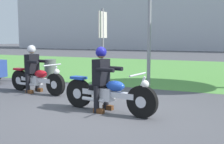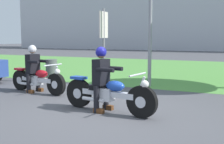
{
  "view_description": "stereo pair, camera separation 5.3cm",
  "coord_description": "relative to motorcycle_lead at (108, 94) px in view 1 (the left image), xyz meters",
  "views": [
    {
      "loc": [
        2.64,
        -5.42,
        1.58
      ],
      "look_at": [
        0.09,
        0.13,
        0.85
      ],
      "focal_mm": 45.12,
      "sensor_mm": 36.0,
      "label": 1
    },
    {
      "loc": [
        2.69,
        -5.4,
        1.58
      ],
      "look_at": [
        0.09,
        0.13,
        0.85
      ],
      "focal_mm": 45.12,
      "sensor_mm": 36.0,
      "label": 2
    }
  ],
  "objects": [
    {
      "name": "ground",
      "position": [
        -0.1,
        0.07,
        -0.4
      ],
      "size": [
        120.0,
        120.0,
        0.0
      ],
      "primitive_type": "plane",
      "color": "#4C4C51"
    },
    {
      "name": "grass_verge",
      "position": [
        -0.1,
        9.09,
        -0.39
      ],
      "size": [
        60.0,
        12.0,
        0.01
      ],
      "primitive_type": "cube",
      "color": "#549342",
      "rests_on": "ground"
    },
    {
      "name": "stadium_facade",
      "position": [
        -2.17,
        35.14,
        6.28
      ],
      "size": [
        58.29,
        8.0,
        13.36
      ],
      "primitive_type": "cube",
      "color": "silver",
      "rests_on": "ground"
    },
    {
      "name": "motorcycle_lead",
      "position": [
        0.0,
        0.0,
        0.0
      ],
      "size": [
        2.28,
        0.68,
        0.89
      ],
      "rotation": [
        0.0,
        0.0,
        -0.15
      ],
      "color": "black",
      "rests_on": "ground"
    },
    {
      "name": "rider_lead",
      "position": [
        -0.17,
        0.03,
        0.42
      ],
      "size": [
        0.59,
        0.51,
        1.41
      ],
      "rotation": [
        0.0,
        0.0,
        -0.15
      ],
      "color": "black",
      "rests_on": "ground"
    },
    {
      "name": "motorcycle_follow",
      "position": [
        -2.83,
        1.1,
        -0.01
      ],
      "size": [
        2.11,
        0.66,
        0.87
      ],
      "rotation": [
        0.0,
        0.0,
        -0.15
      ],
      "color": "black",
      "rests_on": "ground"
    },
    {
      "name": "rider_follow",
      "position": [
        -2.99,
        1.13,
        0.41
      ],
      "size": [
        0.59,
        0.51,
        1.39
      ],
      "rotation": [
        0.0,
        0.0,
        -0.15
      ],
      "color": "black",
      "rests_on": "ground"
    },
    {
      "name": "trash_can",
      "position": [
        -4.26,
        3.65,
        -0.02
      ],
      "size": [
        0.45,
        0.45,
        0.76
      ],
      "primitive_type": "cylinder",
      "color": "#595E5B",
      "rests_on": "ground"
    },
    {
      "name": "sign_banner",
      "position": [
        -1.84,
        3.44,
        1.33
      ],
      "size": [
        0.08,
        0.6,
        2.6
      ],
      "color": "gray",
      "rests_on": "ground"
    }
  ]
}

